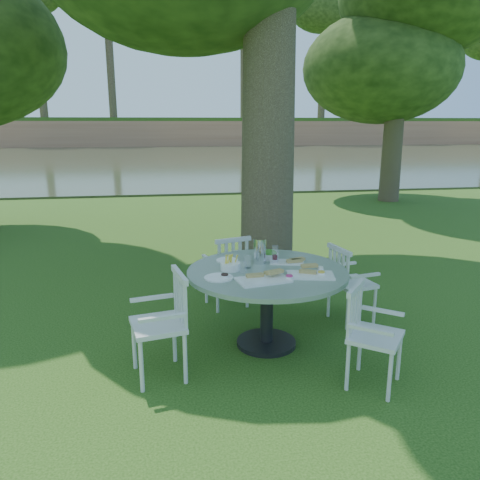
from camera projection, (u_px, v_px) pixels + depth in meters
name	position (u px, v px, depth m)	size (l,w,h in m)	color
ground	(243.00, 323.00, 4.93)	(140.00, 140.00, 0.00)	#193B0C
table	(267.00, 284.00, 4.30)	(1.47, 1.47, 0.74)	black
chair_ne	(346.00, 278.00, 4.84)	(0.46, 0.48, 0.82)	silver
chair_nw	(229.00, 266.00, 5.22)	(0.52, 0.50, 0.83)	silver
chair_sw	(168.00, 316.00, 3.81)	(0.50, 0.52, 0.88)	silver
chair_se	(366.00, 328.00, 3.69)	(0.55, 0.56, 0.81)	silver
tableware	(261.00, 264.00, 4.31)	(1.15, 0.92, 0.24)	white
river	(178.00, 159.00, 26.96)	(100.00, 28.00, 0.12)	#2E341F
far_bank	(172.00, 64.00, 42.59)	(100.00, 18.00, 15.20)	#9E6549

